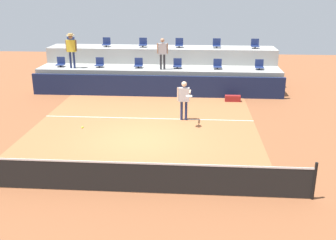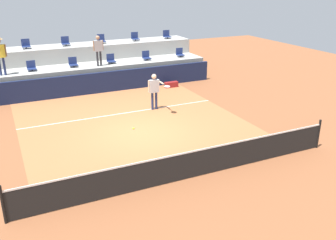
{
  "view_description": "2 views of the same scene",
  "coord_description": "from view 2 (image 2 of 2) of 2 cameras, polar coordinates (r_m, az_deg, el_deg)",
  "views": [
    {
      "loc": [
        2.02,
        -13.47,
        5.38
      ],
      "look_at": [
        1.09,
        -0.64,
        0.99
      ],
      "focal_mm": 41.81,
      "sensor_mm": 36.0,
      "label": 1
    },
    {
      "loc": [
        -4.82,
        -12.73,
        5.74
      ],
      "look_at": [
        0.61,
        -1.16,
        0.83
      ],
      "focal_mm": 39.71,
      "sensor_mm": 36.0,
      "label": 2
    }
  ],
  "objects": [
    {
      "name": "ground_plane",
      "position": [
        14.77,
        -4.05,
        -1.89
      ],
      "size": [
        40.0,
        40.0,
        0.0
      ],
      "primitive_type": "plane",
      "color": "brown"
    },
    {
      "name": "court_inner_paint",
      "position": [
        15.64,
        -5.38,
        -0.59
      ],
      "size": [
        9.0,
        10.0,
        0.01
      ],
      "primitive_type": "cube",
      "color": "#A36038",
      "rests_on": "ground_plane"
    },
    {
      "name": "court_service_line",
      "position": [
        16.88,
        -7.02,
        1.01
      ],
      "size": [
        9.0,
        0.06,
        0.0
      ],
      "primitive_type": "cube",
      "color": "silver",
      "rests_on": "ground_plane"
    },
    {
      "name": "tennis_net",
      "position": [
        11.26,
        3.37,
        -6.73
      ],
      "size": [
        10.48,
        0.08,
        1.07
      ],
      "color": "black",
      "rests_on": "ground_plane"
    },
    {
      "name": "sponsor_backboard",
      "position": [
        20.02,
        -10.38,
        5.66
      ],
      "size": [
        13.0,
        0.16,
        1.1
      ],
      "primitive_type": "cube",
      "color": "#141E42",
      "rests_on": "ground_plane"
    },
    {
      "name": "seating_tier_lower",
      "position": [
        21.23,
        -11.33,
        6.67
      ],
      "size": [
        13.0,
        1.8,
        1.25
      ],
      "primitive_type": "cube",
      "color": "#9E9E99",
      "rests_on": "ground_plane"
    },
    {
      "name": "seating_tier_upper",
      "position": [
        22.84,
        -12.55,
        8.68
      ],
      "size": [
        13.0,
        1.8,
        2.1
      ],
      "primitive_type": "cube",
      "color": "#9E9E99",
      "rests_on": "ground_plane"
    },
    {
      "name": "stadium_chair_lower_left",
      "position": [
        20.48,
        -20.24,
        7.69
      ],
      "size": [
        0.44,
        0.4,
        0.52
      ],
      "color": "#2D2D33",
      "rests_on": "seating_tier_lower"
    },
    {
      "name": "stadium_chair_lower_mid_left",
      "position": [
        20.76,
        -14.36,
        8.49
      ],
      "size": [
        0.44,
        0.4,
        0.52
      ],
      "color": "#2D2D33",
      "rests_on": "seating_tier_lower"
    },
    {
      "name": "stadium_chair_lower_mid_right",
      "position": [
        21.23,
        -8.75,
        9.17
      ],
      "size": [
        0.44,
        0.4,
        0.52
      ],
      "color": "#2D2D33",
      "rests_on": "seating_tier_lower"
    },
    {
      "name": "stadium_chair_lower_right",
      "position": [
        21.92,
        -3.35,
        9.74
      ],
      "size": [
        0.44,
        0.4,
        0.52
      ],
      "color": "#2D2D33",
      "rests_on": "seating_tier_lower"
    },
    {
      "name": "stadium_chair_lower_far_right",
      "position": [
        22.81,
        1.85,
        10.21
      ],
      "size": [
        0.44,
        0.4,
        0.52
      ],
      "color": "#2D2D33",
      "rests_on": "seating_tier_lower"
    },
    {
      "name": "stadium_chair_upper_left",
      "position": [
        22.09,
        -20.98,
        10.75
      ],
      "size": [
        0.44,
        0.4,
        0.52
      ],
      "color": "#2D2D33",
      "rests_on": "seating_tier_upper"
    },
    {
      "name": "stadium_chair_upper_mid_left",
      "position": [
        22.35,
        -15.47,
        11.47
      ],
      "size": [
        0.44,
        0.4,
        0.52
      ],
      "color": "#2D2D33",
      "rests_on": "seating_tier_upper"
    },
    {
      "name": "stadium_chair_upper_mid_right",
      "position": [
        22.79,
        -10.21,
        12.06
      ],
      "size": [
        0.44,
        0.4,
        0.52
      ],
      "color": "#2D2D33",
      "rests_on": "seating_tier_upper"
    },
    {
      "name": "stadium_chair_upper_right",
      "position": [
        23.43,
        -5.08,
        12.54
      ],
      "size": [
        0.44,
        0.4,
        0.52
      ],
      "color": "#2D2D33",
      "rests_on": "seating_tier_upper"
    },
    {
      "name": "stadium_chair_upper_far_right",
      "position": [
        24.25,
        -0.19,
        12.91
      ],
      "size": [
        0.44,
        0.4,
        0.52
      ],
      "color": "#2D2D33",
      "rests_on": "seating_tier_upper"
    },
    {
      "name": "tennis_player",
      "position": [
        16.98,
        -2.07,
        4.9
      ],
      "size": [
        0.66,
        1.19,
        1.68
      ],
      "color": "navy",
      "rests_on": "ground_plane"
    },
    {
      "name": "spectator_with_hat",
      "position": [
        19.86,
        -24.41,
        9.48
      ],
      "size": [
        0.62,
        0.46,
        1.83
      ],
      "color": "navy",
      "rests_on": "seating_tier_lower"
    },
    {
      "name": "spectator_in_white",
      "position": [
        20.53,
        -10.64,
        10.82
      ],
      "size": [
        0.58,
        0.24,
        1.63
      ],
      "color": "#2D2D33",
      "rests_on": "seating_tier_lower"
    },
    {
      "name": "tennis_ball",
      "position": [
        11.42,
        -5.32,
        -1.3
      ],
      "size": [
        0.07,
        0.07,
        0.07
      ],
      "color": "#CCE033"
    },
    {
      "name": "equipment_bag",
      "position": [
        20.83,
        0.49,
        5.46
      ],
      "size": [
        0.76,
        0.28,
        0.3
      ],
      "primitive_type": "cube",
      "color": "maroon",
      "rests_on": "ground_plane"
    }
  ]
}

